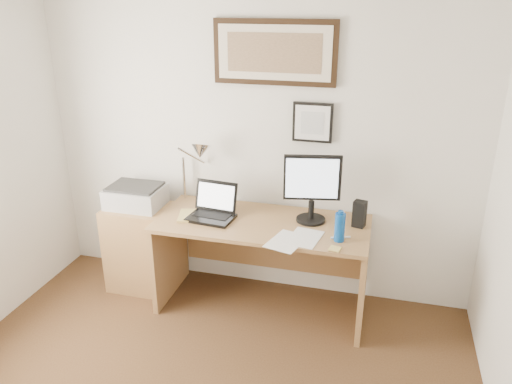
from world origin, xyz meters
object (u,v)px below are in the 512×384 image
(lcd_monitor, at_px, (312,185))
(printer, at_px, (136,196))
(desk, at_px, (265,244))
(book, at_px, (179,216))
(water_bottle, at_px, (340,227))
(laptop, at_px, (213,210))
(side_cabinet, at_px, (140,247))

(lcd_monitor, distance_m, printer, 1.45)
(desk, relative_size, lcd_monitor, 3.08)
(book, bearing_deg, water_bottle, -4.09)
(lcd_monitor, bearing_deg, desk, -177.40)
(laptop, xyz_separation_m, lcd_monitor, (0.74, 0.11, 0.23))
(book, height_order, laptop, laptop)
(side_cabinet, relative_size, lcd_monitor, 1.40)
(lcd_monitor, bearing_deg, water_bottle, -47.79)
(water_bottle, height_order, lcd_monitor, lcd_monitor)
(book, relative_size, lcd_monitor, 0.45)
(side_cabinet, bearing_deg, lcd_monitor, 2.06)
(side_cabinet, xyz_separation_m, printer, (-0.01, 0.03, 0.45))
(water_bottle, height_order, printer, water_bottle)
(side_cabinet, xyz_separation_m, book, (0.43, -0.13, 0.39))
(water_bottle, relative_size, printer, 0.47)
(book, height_order, desk, book)
(book, relative_size, desk, 0.14)
(laptop, distance_m, lcd_monitor, 0.78)
(printer, bearing_deg, desk, 0.51)
(desk, xyz_separation_m, printer, (-1.08, -0.01, 0.30))
(side_cabinet, xyz_separation_m, lcd_monitor, (1.42, 0.05, 0.68))
(book, bearing_deg, lcd_monitor, 10.14)
(lcd_monitor, bearing_deg, laptop, -171.32)
(desk, distance_m, lcd_monitor, 0.63)
(side_cabinet, relative_size, printer, 1.66)
(water_bottle, bearing_deg, desk, 157.13)
(water_bottle, height_order, book, water_bottle)
(side_cabinet, xyz_separation_m, laptop, (0.68, -0.06, 0.44))
(water_bottle, relative_size, laptop, 0.57)
(desk, height_order, printer, printer)
(printer, bearing_deg, water_bottle, -8.17)
(side_cabinet, height_order, desk, desk)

